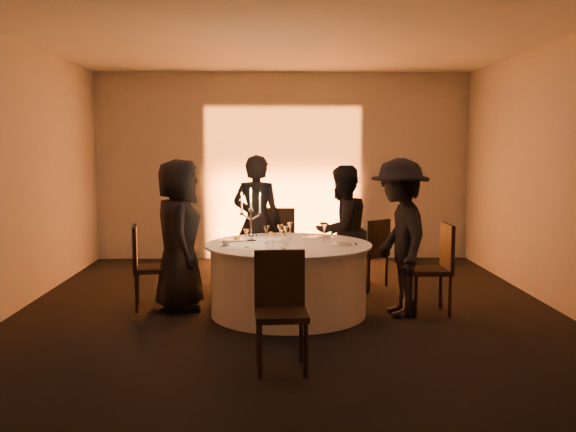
{
  "coord_description": "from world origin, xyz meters",
  "views": [
    {
      "loc": [
        -0.17,
        -6.85,
        1.81
      ],
      "look_at": [
        0.0,
        0.2,
        1.05
      ],
      "focal_mm": 40.0,
      "sensor_mm": 36.0,
      "label": 1
    }
  ],
  "objects_px": {
    "guest_left": "(179,235)",
    "guest_back_left": "(257,223)",
    "chair_front": "(281,303)",
    "chair_back_left": "(277,242)",
    "candelabra": "(251,223)",
    "coffee_cup": "(226,243)",
    "guest_right": "(400,237)",
    "chair_left": "(145,262)",
    "guest_back_right": "(342,231)",
    "chair_right": "(437,263)",
    "chair_back_right": "(373,249)",
    "banquet_table": "(288,279)"
  },
  "relations": [
    {
      "from": "guest_left",
      "to": "guest_right",
      "type": "relative_size",
      "value": 0.99
    },
    {
      "from": "chair_front",
      "to": "coffee_cup",
      "type": "distance_m",
      "value": 1.68
    },
    {
      "from": "chair_left",
      "to": "guest_left",
      "type": "xyz_separation_m",
      "value": [
        0.38,
        -0.03,
        0.31
      ]
    },
    {
      "from": "chair_left",
      "to": "guest_back_right",
      "type": "distance_m",
      "value": 2.37
    },
    {
      "from": "guest_back_left",
      "to": "guest_back_right",
      "type": "distance_m",
      "value": 1.09
    },
    {
      "from": "candelabra",
      "to": "guest_right",
      "type": "bearing_deg",
      "value": -7.74
    },
    {
      "from": "chair_back_right",
      "to": "chair_front",
      "type": "bearing_deg",
      "value": 29.52
    },
    {
      "from": "chair_back_left",
      "to": "guest_right",
      "type": "distance_m",
      "value": 1.93
    },
    {
      "from": "coffee_cup",
      "to": "candelabra",
      "type": "xyz_separation_m",
      "value": [
        0.26,
        0.28,
        0.18
      ]
    },
    {
      "from": "chair_back_left",
      "to": "guest_back_right",
      "type": "relative_size",
      "value": 0.66
    },
    {
      "from": "guest_back_right",
      "to": "chair_right",
      "type": "bearing_deg",
      "value": 98.48
    },
    {
      "from": "guest_back_left",
      "to": "coffee_cup",
      "type": "distance_m",
      "value": 1.37
    },
    {
      "from": "banquet_table",
      "to": "guest_back_left",
      "type": "xyz_separation_m",
      "value": [
        -0.37,
        1.19,
        0.47
      ]
    },
    {
      "from": "chair_back_right",
      "to": "guest_back_right",
      "type": "xyz_separation_m",
      "value": [
        -0.45,
        -0.44,
        0.3
      ]
    },
    {
      "from": "chair_right",
      "to": "chair_front",
      "type": "xyz_separation_m",
      "value": [
        -1.72,
        -1.69,
        -0.01
      ]
    },
    {
      "from": "chair_left",
      "to": "chair_back_right",
      "type": "xyz_separation_m",
      "value": [
        2.72,
        1.06,
        -0.03
      ]
    },
    {
      "from": "guest_back_left",
      "to": "guest_right",
      "type": "height_order",
      "value": "guest_back_left"
    },
    {
      "from": "chair_back_left",
      "to": "candelabra",
      "type": "height_order",
      "value": "candelabra"
    },
    {
      "from": "chair_right",
      "to": "chair_back_left",
      "type": "bearing_deg",
      "value": -128.85
    },
    {
      "from": "chair_back_right",
      "to": "guest_left",
      "type": "xyz_separation_m",
      "value": [
        -2.34,
        -1.09,
        0.34
      ]
    },
    {
      "from": "chair_back_left",
      "to": "coffee_cup",
      "type": "bearing_deg",
      "value": 73.44
    },
    {
      "from": "chair_front",
      "to": "guest_left",
      "type": "distance_m",
      "value": 2.24
    },
    {
      "from": "guest_back_right",
      "to": "chair_front",
      "type": "bearing_deg",
      "value": 35.39
    },
    {
      "from": "chair_back_left",
      "to": "chair_right",
      "type": "height_order",
      "value": "chair_back_left"
    },
    {
      "from": "guest_back_left",
      "to": "candelabra",
      "type": "bearing_deg",
      "value": 105.37
    },
    {
      "from": "guest_back_right",
      "to": "guest_right",
      "type": "height_order",
      "value": "guest_right"
    },
    {
      "from": "coffee_cup",
      "to": "guest_right",
      "type": "bearing_deg",
      "value": 2.05
    },
    {
      "from": "guest_back_right",
      "to": "coffee_cup",
      "type": "xyz_separation_m",
      "value": [
        -1.34,
        -1.02,
        0.0
      ]
    },
    {
      "from": "chair_back_left",
      "to": "candelabra",
      "type": "xyz_separation_m",
      "value": [
        -0.3,
        -1.18,
        0.39
      ]
    },
    {
      "from": "chair_front",
      "to": "guest_left",
      "type": "xyz_separation_m",
      "value": [
        -1.1,
        1.93,
        0.3
      ]
    },
    {
      "from": "chair_back_left",
      "to": "chair_front",
      "type": "height_order",
      "value": "chair_back_left"
    },
    {
      "from": "guest_right",
      "to": "guest_back_left",
      "type": "bearing_deg",
      "value": -133.24
    },
    {
      "from": "guest_back_left",
      "to": "coffee_cup",
      "type": "xyz_separation_m",
      "value": [
        -0.3,
        -1.34,
        -0.06
      ]
    },
    {
      "from": "chair_back_left",
      "to": "guest_left",
      "type": "bearing_deg",
      "value": 49.02
    },
    {
      "from": "chair_right",
      "to": "guest_back_right",
      "type": "height_order",
      "value": "guest_back_right"
    },
    {
      "from": "chair_back_left",
      "to": "guest_back_left",
      "type": "xyz_separation_m",
      "value": [
        -0.26,
        -0.13,
        0.27
      ]
    },
    {
      "from": "coffee_cup",
      "to": "chair_front",
      "type": "bearing_deg",
      "value": -70.3
    },
    {
      "from": "coffee_cup",
      "to": "chair_right",
      "type": "bearing_deg",
      "value": 3.18
    },
    {
      "from": "guest_back_left",
      "to": "guest_back_right",
      "type": "bearing_deg",
      "value": -179.36
    },
    {
      "from": "chair_front",
      "to": "candelabra",
      "type": "relative_size",
      "value": 1.6
    },
    {
      "from": "chair_right",
      "to": "candelabra",
      "type": "height_order",
      "value": "candelabra"
    },
    {
      "from": "chair_right",
      "to": "guest_back_left",
      "type": "height_order",
      "value": "guest_back_left"
    },
    {
      "from": "chair_left",
      "to": "guest_right",
      "type": "distance_m",
      "value": 2.82
    },
    {
      "from": "guest_left",
      "to": "guest_back_left",
      "type": "relative_size",
      "value": 0.98
    },
    {
      "from": "guest_left",
      "to": "chair_right",
      "type": "bearing_deg",
      "value": -105.22
    },
    {
      "from": "banquet_table",
      "to": "chair_left",
      "type": "bearing_deg",
      "value": 170.98
    },
    {
      "from": "chair_left",
      "to": "coffee_cup",
      "type": "bearing_deg",
      "value": -123.5
    },
    {
      "from": "chair_front",
      "to": "guest_back_right",
      "type": "xyz_separation_m",
      "value": [
        0.78,
        2.58,
        0.25
      ]
    },
    {
      "from": "guest_left",
      "to": "guest_right",
      "type": "height_order",
      "value": "guest_right"
    },
    {
      "from": "chair_back_left",
      "to": "candelabra",
      "type": "bearing_deg",
      "value": 80.1
    }
  ]
}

